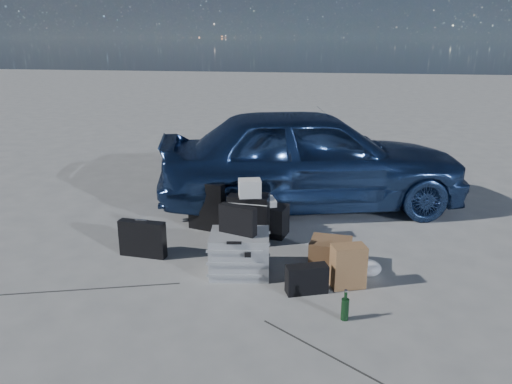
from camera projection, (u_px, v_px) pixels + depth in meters
ground at (252, 278)px, 4.87m from camera, size 60.00×60.00×0.00m
car at (311, 158)px, 6.73m from camera, size 4.37×2.69×1.39m
pelican_case at (240, 253)px, 4.92m from camera, size 0.64×0.55×0.42m
laptop_bag at (238, 220)px, 4.83m from camera, size 0.39×0.21×0.28m
briefcase at (143, 239)px, 5.31m from camera, size 0.51×0.15×0.39m
suitcase_left at (208, 206)px, 6.04m from camera, size 0.48×0.27×0.60m
suitcase_right at (248, 220)px, 5.64m from camera, size 0.47×0.20×0.55m
white_carton at (250, 188)px, 5.52m from camera, size 0.29×0.25×0.19m
duffel_bag at (257, 219)px, 5.95m from camera, size 0.76×0.43×0.36m
flat_box_white at (257, 202)px, 5.88m from camera, size 0.50×0.44×0.07m
flat_box_black at (258, 196)px, 5.87m from camera, size 0.28×0.22×0.06m
kraft_bag at (348, 266)px, 4.65m from camera, size 0.35×0.28×0.41m
cardboard_box at (330, 254)px, 5.05m from camera, size 0.43×0.39×0.30m
plastic_bag at (367, 268)px, 4.91m from camera, size 0.31×0.28×0.16m
messenger_bag at (307, 279)px, 4.56m from camera, size 0.41×0.27×0.27m
green_bottle at (345, 306)px, 4.12m from camera, size 0.07×0.07×0.26m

